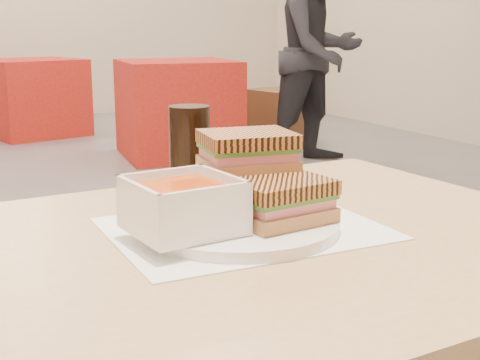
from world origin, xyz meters
name	(u,v)px	position (x,y,z in m)	size (l,w,h in m)	color
main_table	(154,342)	(-0.13, -2.04, 0.64)	(1.24, 0.78, 0.75)	tan
tray_liner	(244,229)	(0.02, -2.00, 0.75)	(0.36, 0.28, 0.00)	white
plate	(239,225)	(0.01, -2.00, 0.76)	(0.27, 0.27, 0.01)	white
soup_bowl	(183,208)	(-0.08, -2.02, 0.80)	(0.14, 0.14, 0.07)	white
panini_lower	(279,200)	(0.05, -2.03, 0.80)	(0.14, 0.12, 0.06)	tan
panini_upper	(248,152)	(0.05, -1.94, 0.85)	(0.14, 0.12, 0.06)	tan
cola_glass	(190,150)	(0.03, -1.77, 0.82)	(0.07, 0.07, 0.14)	black
bg_table_1	(178,109)	(1.52, 2.17, 0.37)	(0.94, 0.94, 0.75)	#B5241A
bg_table_2	(34,97)	(0.69, 3.72, 0.35)	(0.97, 0.97, 0.71)	#B5241A
bg_chair_1l	(158,124)	(1.43, 2.37, 0.23)	(0.49, 0.49, 0.47)	brown
bg_chair_1r	(278,117)	(2.49, 2.26, 0.24)	(0.51, 0.51, 0.48)	brown
bg_chair_2r	(56,107)	(0.93, 3.97, 0.22)	(0.44, 0.44, 0.44)	brown
patron_b	(321,52)	(2.38, 1.46, 0.82)	(0.92, 0.79, 1.65)	black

